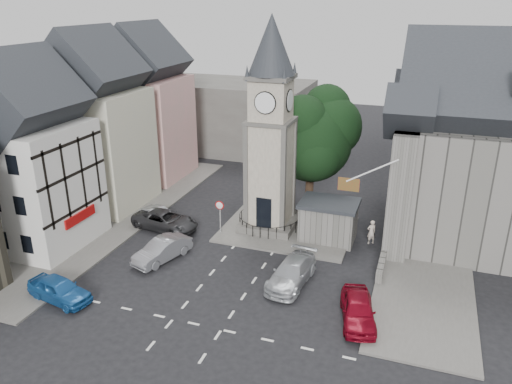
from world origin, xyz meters
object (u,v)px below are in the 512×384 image
at_px(car_east_red, 358,309).
at_px(clock_tower, 271,129).
at_px(car_west_blue, 59,289).
at_px(pedestrian, 371,232).
at_px(stone_shelter, 328,220).

bearing_deg(car_east_red, clock_tower, 116.35).
distance_m(clock_tower, car_west_blue, 18.15).
xyz_separation_m(car_east_red, pedestrian, (-0.50, 10.00, 0.18)).
bearing_deg(pedestrian, car_west_blue, 5.73).
relative_size(clock_tower, stone_shelter, 3.78).
relative_size(stone_shelter, pedestrian, 2.27).
bearing_deg(car_west_blue, car_east_red, -67.12).
distance_m(stone_shelter, car_west_blue, 19.25).
relative_size(car_west_blue, pedestrian, 2.28).
bearing_deg(car_west_blue, clock_tower, -21.96).
bearing_deg(pedestrian, car_east_red, 59.34).
height_order(clock_tower, pedestrian, clock_tower).
bearing_deg(clock_tower, car_east_red, -50.12).
bearing_deg(stone_shelter, pedestrian, 5.58).
height_order(clock_tower, car_east_red, clock_tower).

